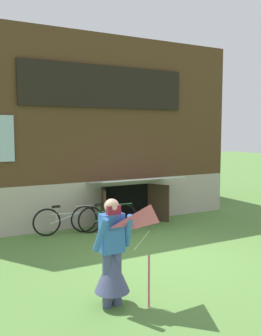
# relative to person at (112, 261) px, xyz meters

# --- Properties ---
(ground_plane) EXTENTS (60.00, 60.00, 0.00)m
(ground_plane) POSITION_rel_person_xyz_m (1.92, 1.45, -0.67)
(ground_plane) COLOR #56843D
(log_house) EXTENTS (8.12, 5.91, 5.14)m
(log_house) POSITION_rel_person_xyz_m (1.92, 6.85, 1.90)
(log_house) COLOR #ADA393
(log_house) RESTS_ON ground_plane
(person) EXTENTS (0.61, 0.52, 1.60)m
(person) POSITION_rel_person_xyz_m (0.00, 0.00, 0.00)
(person) COLOR #474C75
(person) RESTS_ON ground_plane
(kite) EXTENTS (0.73, 0.73, 1.48)m
(kite) POSITION_rel_person_xyz_m (0.37, -0.47, 0.56)
(kite) COLOR #E54C7F
(kite) RESTS_ON ground_plane
(bicycle_green) EXTENTS (1.60, 0.15, 0.73)m
(bicycle_green) POSITION_rel_person_xyz_m (1.66, 3.78, -0.32)
(bicycle_green) COLOR black
(bicycle_green) RESTS_ON ground_plane
(bicycle_silver) EXTENTS (1.62, 0.23, 0.74)m
(bicycle_silver) POSITION_rel_person_xyz_m (0.61, 4.02, -0.31)
(bicycle_silver) COLOR black
(bicycle_silver) RESTS_ON ground_plane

